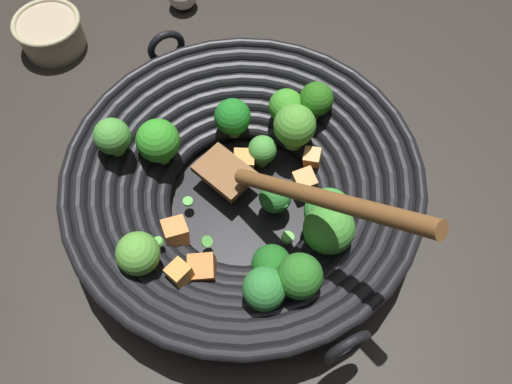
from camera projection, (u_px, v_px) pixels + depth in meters
name	position (u px, v px, depth m)	size (l,w,h in m)	color
ground_plane	(244.00, 204.00, 0.68)	(4.00, 4.00, 0.00)	#28231E
wok	(244.00, 184.00, 0.63)	(0.43, 0.47, 0.24)	black
prep_bowl	(50.00, 32.00, 0.79)	(0.10, 0.10, 0.05)	tan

